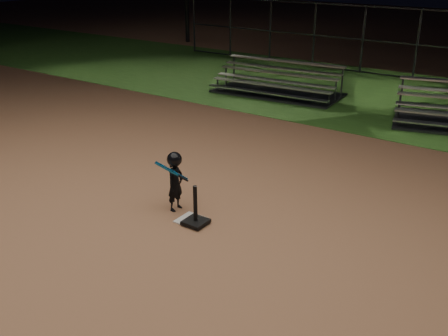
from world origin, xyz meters
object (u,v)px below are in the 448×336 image
bleacher_left (277,88)px  child_batter (175,179)px  home_plate (191,220)px  batting_tee (196,217)px

bleacher_left → child_batter: bearing=-77.3°
home_plate → child_batter: child_batter is taller
bleacher_left → batting_tee: bearing=-73.9°
home_plate → child_batter: bearing=158.4°
batting_tee → child_batter: bearing=158.4°
batting_tee → bleacher_left: bleacher_left is taller
child_batter → batting_tee: bearing=-112.7°
home_plate → child_batter: size_ratio=0.41×
batting_tee → home_plate: bearing=158.4°
batting_tee → child_batter: child_batter is taller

